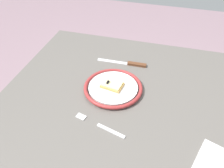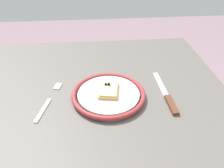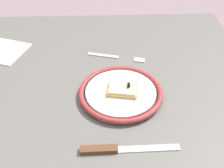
% 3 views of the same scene
% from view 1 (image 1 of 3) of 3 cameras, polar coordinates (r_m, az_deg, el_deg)
% --- Properties ---
extents(dining_table, '(0.95, 0.95, 0.77)m').
position_cam_1_polar(dining_table, '(0.97, 1.06, -8.15)').
color(dining_table, '#5B5651').
rests_on(dining_table, ground_plane).
extents(plate, '(0.25, 0.25, 0.02)m').
position_cam_1_polar(plate, '(0.93, 0.30, -0.94)').
color(plate, white).
rests_on(plate, dining_table).
extents(pizza_slice_near, '(0.08, 0.10, 0.03)m').
position_cam_1_polar(pizza_slice_near, '(0.92, 0.02, -0.18)').
color(pizza_slice_near, tan).
rests_on(pizza_slice_near, plate).
extents(knife, '(0.02, 0.24, 0.01)m').
position_cam_1_polar(knife, '(1.08, 4.66, 5.23)').
color(knife, silver).
rests_on(knife, dining_table).
extents(fork, '(0.07, 0.20, 0.00)m').
position_cam_1_polar(fork, '(0.81, -3.28, -10.51)').
color(fork, silver).
rests_on(fork, dining_table).
extents(napkin, '(0.18, 0.18, 0.00)m').
position_cam_1_polar(napkin, '(0.79, 25.87, -18.52)').
color(napkin, white).
rests_on(napkin, dining_table).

